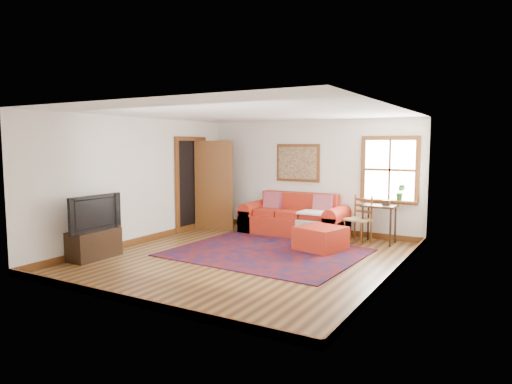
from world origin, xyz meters
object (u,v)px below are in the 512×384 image
Objects in this scene: side_table at (379,211)px; ladder_back_chair at (360,217)px; red_leather_sofa at (295,221)px; media_cabinet at (94,244)px; red_ottoman at (321,239)px.

ladder_back_chair is (-0.36, -0.11, -0.14)m from side_table.
red_leather_sofa reaches higher than media_cabinet.
ladder_back_chair is at bearing 83.44° from red_ottoman.
media_cabinet is (-2.11, -3.66, -0.05)m from red_leather_sofa.
red_leather_sofa is 2.96× the size of red_ottoman.
ladder_back_chair is 5.05m from media_cabinet.
red_leather_sofa reaches higher than side_table.
red_leather_sofa reaches higher than red_ottoman.
side_table is (0.78, 1.14, 0.43)m from red_ottoman.
media_cabinet is at bearing -119.97° from red_leather_sofa.
side_table is 5.40m from media_cabinet.
side_table reaches higher than media_cabinet.
red_ottoman is 1.00× the size of side_table.
side_table is at bearing 17.57° from ladder_back_chair.
media_cabinet is (-3.95, -3.66, -0.40)m from side_table.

